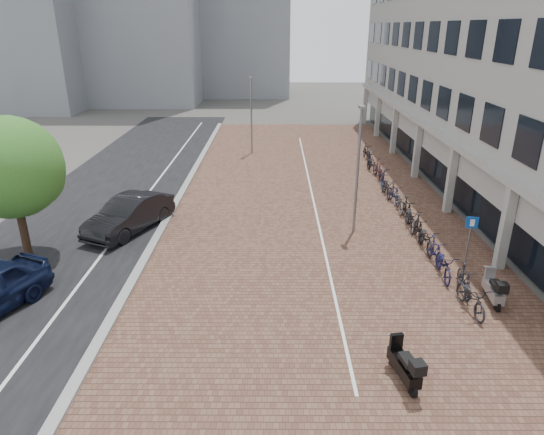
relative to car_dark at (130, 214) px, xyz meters
The scene contains 15 objects.
ground 10.05m from the car_dark, 49.55° to the right, with size 140.00×140.00×0.00m, color #474442.
plaza_brick 9.59m from the car_dark, 27.24° to the left, with size 14.50×42.00×0.04m, color brown.
street_asphalt 5.10m from the car_dark, 119.74° to the left, with size 8.00×50.00×0.03m, color black.
curb 4.65m from the car_dark, 72.26° to the left, with size 0.35×42.00×0.14m, color gray.
lane_line 4.47m from the car_dark, 96.52° to the left, with size 0.12×44.00×0.00m, color white.
parking_line 9.77m from the car_dark, 26.70° to the left, with size 0.10×30.00×0.00m, color white.
office_building 22.53m from the car_dark, 23.28° to the left, with size 8.40×40.00×15.00m.
car_dark is the anchor object (origin of this frame).
scooter_front 15.28m from the car_dark, 23.56° to the right, with size 0.50×1.60×1.10m, color #9B9B9F, non-canonical shape.
scooter_mid 14.15m from the car_dark, 45.03° to the right, with size 0.51×1.63×1.12m, color black, non-canonical shape.
parking_sign 14.48m from the car_dark, 14.53° to the right, with size 0.45×0.11×2.15m.
lamp_near 10.42m from the car_dark, ahead, with size 0.12×0.12×5.64m, color slate.
lamp_far 15.32m from the car_dark, 71.07° to the left, with size 0.12×0.12×5.40m, color gray.
street_tree 5.09m from the car_dark, 142.97° to the right, with size 3.92×3.92×5.71m.
bike_row 13.32m from the car_dark, 13.14° to the left, with size 1.20×21.44×1.05m.
Camera 1 is at (0.10, -12.52, 8.75)m, focal length 31.51 mm.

